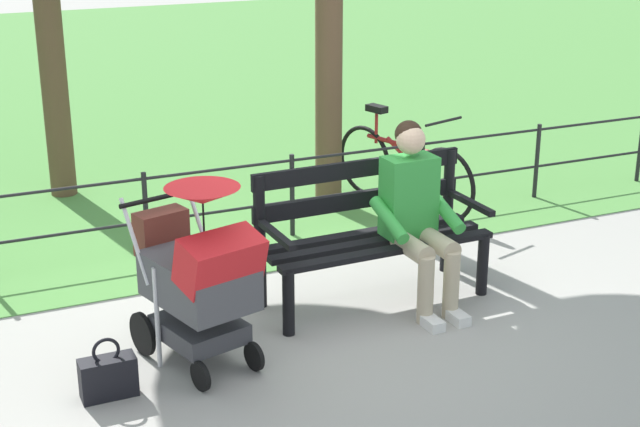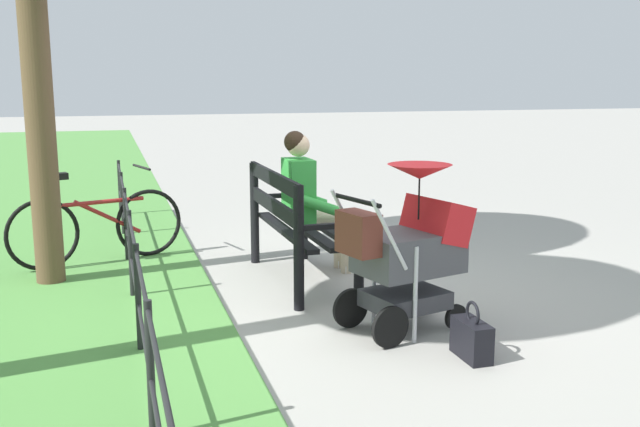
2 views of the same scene
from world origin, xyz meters
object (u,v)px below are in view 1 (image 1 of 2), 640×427
(park_bench, at_px, (369,227))
(person_on_bench, at_px, (417,211))
(handbag, at_px, (108,376))
(stroller, at_px, (199,273))
(bicycle, at_px, (403,169))

(park_bench, height_order, person_on_bench, person_on_bench)
(park_bench, xyz_separation_m, handbag, (1.98, 0.63, -0.40))
(stroller, distance_m, bicycle, 3.28)
(handbag, relative_size, bicycle, 0.23)
(park_bench, distance_m, handbag, 2.12)
(stroller, xyz_separation_m, bicycle, (-2.53, -2.07, -0.23))
(stroller, bearing_deg, person_on_bench, -171.35)
(person_on_bench, height_order, bicycle, person_on_bench)
(person_on_bench, bearing_deg, park_bench, -42.17)
(person_on_bench, bearing_deg, bicycle, -116.50)
(handbag, bearing_deg, person_on_bench, -169.58)
(stroller, bearing_deg, handbag, 15.00)
(park_bench, relative_size, handbag, 4.35)
(stroller, height_order, handbag, stroller)
(person_on_bench, bearing_deg, handbag, 10.42)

